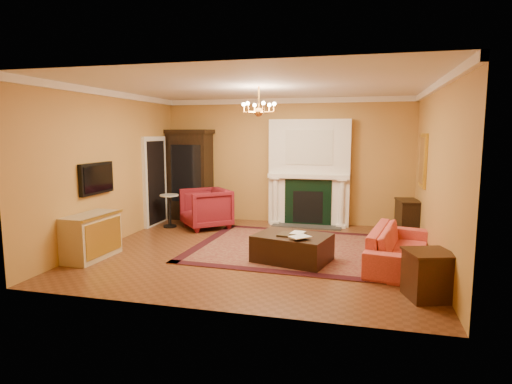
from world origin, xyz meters
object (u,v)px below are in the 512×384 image
(wingback_armchair, at_px, (206,206))
(leather_ottoman, at_px, (292,248))
(commode, at_px, (91,236))
(coral_sofa, at_px, (399,241))
(pedestal_table, at_px, (170,208))
(end_table, at_px, (428,276))
(console_table, at_px, (407,219))
(china_cabinet, at_px, (190,177))

(wingback_armchair, xyz_separation_m, leather_ottoman, (2.36, -2.09, -0.26))
(commode, xyz_separation_m, coral_sofa, (5.18, 0.90, 0.02))
(wingback_armchair, bearing_deg, coral_sofa, 24.55)
(coral_sofa, relative_size, leather_ottoman, 1.76)
(pedestal_table, relative_size, end_table, 1.25)
(end_table, xyz_separation_m, console_table, (0.06, 3.55, 0.07))
(pedestal_table, distance_m, leather_ottoman, 3.77)
(china_cabinet, height_order, console_table, china_cabinet)
(commode, bearing_deg, pedestal_table, 87.67)
(china_cabinet, relative_size, end_table, 3.54)
(end_table, distance_m, console_table, 3.55)
(china_cabinet, bearing_deg, commode, -87.80)
(pedestal_table, distance_m, console_table, 5.30)
(china_cabinet, bearing_deg, coral_sofa, -22.07)
(wingback_armchair, relative_size, leather_ottoman, 0.83)
(wingback_armchair, bearing_deg, commode, -62.32)
(coral_sofa, distance_m, leather_ottoman, 1.77)
(pedestal_table, relative_size, commode, 0.73)
(commode, relative_size, leather_ottoman, 0.87)
(leather_ottoman, bearing_deg, commode, -154.76)
(china_cabinet, height_order, pedestal_table, china_cabinet)
(pedestal_table, distance_m, coral_sofa, 5.26)
(wingback_armchair, relative_size, pedestal_table, 1.31)
(commode, xyz_separation_m, console_table, (5.51, 3.03, -0.01))
(wingback_armchair, relative_size, commode, 0.95)
(console_table, bearing_deg, leather_ottoman, -139.89)
(leather_ottoman, bearing_deg, china_cabinet, 150.47)
(pedestal_table, distance_m, commode, 2.65)
(wingback_armchair, bearing_deg, pedestal_table, -122.78)
(commode, height_order, leather_ottoman, commode)
(china_cabinet, distance_m, leather_ottoman, 4.38)
(commode, bearing_deg, console_table, 31.34)
(china_cabinet, bearing_deg, leather_ottoman, -36.29)
(console_table, bearing_deg, wingback_armchair, 174.82)
(coral_sofa, xyz_separation_m, leather_ottoman, (-1.74, -0.23, -0.17))
(wingback_armchair, height_order, console_table, wingback_armchair)
(coral_sofa, height_order, leather_ottoman, coral_sofa)
(china_cabinet, height_order, end_table, china_cabinet)
(coral_sofa, bearing_deg, china_cabinet, 70.74)
(pedestal_table, xyz_separation_m, commode, (-0.23, -2.64, -0.05))
(leather_ottoman, bearing_deg, wingback_armchair, 152.56)
(china_cabinet, distance_m, coral_sofa, 5.61)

